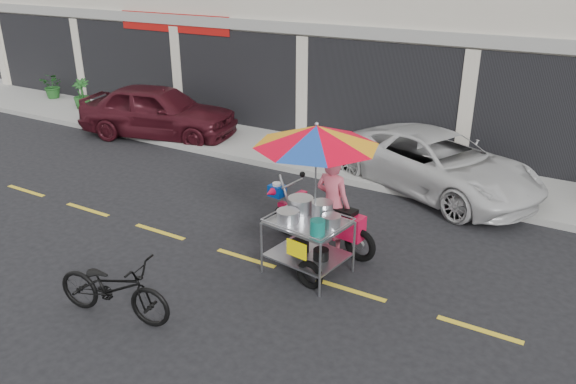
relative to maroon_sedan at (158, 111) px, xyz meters
The scene contains 9 objects.
ground 9.44m from the maroon_sedan, 29.44° to the right, with size 90.00×90.00×0.00m, color black.
sidewalk 8.27m from the maroon_sedan, ahead, with size 45.00×3.00×0.15m, color gray.
centerline 9.44m from the maroon_sedan, 29.44° to the right, with size 42.00×0.10×0.01m, color gold.
maroon_sedan is the anchor object (origin of this frame).
white_pickup 8.10m from the maroon_sedan, ahead, with size 2.20×4.76×1.32m, color silver.
plant_tall 6.31m from the maroon_sedan, 168.50° to the left, with size 0.81×0.70×0.90m, color #1E521E.
plant_short 4.15m from the maroon_sedan, 169.77° to the left, with size 0.56×0.56×0.99m, color #1E521E.
near_bicycle 8.92m from the maroon_sedan, 51.64° to the right, with size 0.65×1.86×0.98m, color black.
food_vendor_rig 8.47m from the maroon_sedan, 29.23° to the right, with size 2.56×2.29×2.58m.
Camera 1 is at (3.00, -7.02, 4.88)m, focal length 35.00 mm.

